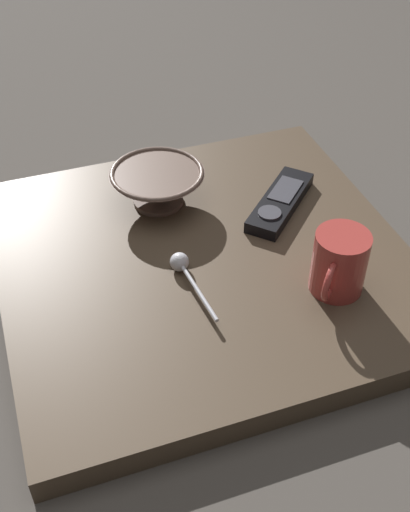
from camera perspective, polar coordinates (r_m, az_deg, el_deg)
name	(u,v)px	position (r m, az deg, el deg)	size (l,w,h in m)	color
ground_plane	(204,274)	(1.03, -0.11, -1.57)	(6.00, 6.00, 0.00)	#47423D
table	(204,264)	(1.02, -0.12, -0.73)	(0.62, 0.60, 0.04)	#4C3D2D
cereal_bowl	(157,185)	(1.09, -4.15, 6.19)	(0.16, 0.16, 0.06)	brown
coffee_mug	(339,263)	(0.94, 11.57, -0.62)	(0.09, 0.09, 0.10)	#A53833
teaspoon	(182,266)	(0.96, -1.99, -0.91)	(0.03, 0.14, 0.03)	silver
tv_remote_near	(280,202)	(1.10, 6.55, 4.69)	(0.16, 0.16, 0.02)	black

